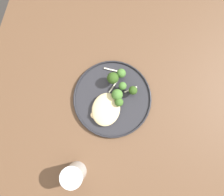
{
  "coord_description": "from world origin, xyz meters",
  "views": [
    {
      "loc": [
        -0.15,
        -0.03,
        1.54
      ],
      "look_at": [
        -0.03,
        0.0,
        0.76
      ],
      "focal_mm": 34.5,
      "sensor_mm": 36.0,
      "label": 1
    }
  ],
  "objects_px": {
    "seared_scallop_half_hidden": "(94,115)",
    "seared_scallop_tiny_bay": "(105,117)",
    "broccoli_floret_front_edge": "(117,95)",
    "water_glass": "(74,174)",
    "broccoli_floret_tall_stalk": "(133,90)",
    "dinner_plate": "(112,98)",
    "broccoli_floret_left_leaning": "(113,78)",
    "broccoli_floret_split_head": "(121,73)",
    "seared_scallop_rear_pale": "(113,111)",
    "broccoli_floret_right_tilted": "(119,102)",
    "broccoli_floret_beside_noodles": "(123,86)",
    "seared_scallop_large_seared": "(101,104)"
  },
  "relations": [
    {
      "from": "dinner_plate",
      "to": "broccoli_floret_beside_noodles",
      "type": "bearing_deg",
      "value": -30.2
    },
    {
      "from": "seared_scallop_rear_pale",
      "to": "broccoli_floret_right_tilted",
      "type": "height_order",
      "value": "broccoli_floret_right_tilted"
    },
    {
      "from": "broccoli_floret_left_leaning",
      "to": "broccoli_floret_split_head",
      "type": "bearing_deg",
      "value": -43.12
    },
    {
      "from": "seared_scallop_tiny_bay",
      "to": "seared_scallop_large_seared",
      "type": "distance_m",
      "value": 0.05
    },
    {
      "from": "broccoli_floret_left_leaning",
      "to": "seared_scallop_rear_pale",
      "type": "bearing_deg",
      "value": -166.15
    },
    {
      "from": "broccoli_floret_front_edge",
      "to": "broccoli_floret_tall_stalk",
      "type": "height_order",
      "value": "broccoli_floret_front_edge"
    },
    {
      "from": "seared_scallop_large_seared",
      "to": "seared_scallop_rear_pale",
      "type": "bearing_deg",
      "value": -109.34
    },
    {
      "from": "broccoli_floret_front_edge",
      "to": "dinner_plate",
      "type": "bearing_deg",
      "value": 128.12
    },
    {
      "from": "broccoli_floret_right_tilted",
      "to": "seared_scallop_half_hidden",
      "type": "bearing_deg",
      "value": 129.81
    },
    {
      "from": "seared_scallop_tiny_bay",
      "to": "broccoli_floret_tall_stalk",
      "type": "distance_m",
      "value": 0.14
    },
    {
      "from": "seared_scallop_rear_pale",
      "to": "seared_scallop_large_seared",
      "type": "relative_size",
      "value": 1.03
    },
    {
      "from": "seared_scallop_tiny_bay",
      "to": "broccoli_floret_beside_noodles",
      "type": "distance_m",
      "value": 0.13
    },
    {
      "from": "seared_scallop_rear_pale",
      "to": "broccoli_floret_right_tilted",
      "type": "distance_m",
      "value": 0.04
    },
    {
      "from": "seared_scallop_large_seared",
      "to": "broccoli_floret_split_head",
      "type": "bearing_deg",
      "value": -20.03
    },
    {
      "from": "dinner_plate",
      "to": "broccoli_floret_tall_stalk",
      "type": "relative_size",
      "value": 5.9
    },
    {
      "from": "seared_scallop_large_seared",
      "to": "water_glass",
      "type": "height_order",
      "value": "water_glass"
    },
    {
      "from": "broccoli_floret_left_leaning",
      "to": "water_glass",
      "type": "relative_size",
      "value": 0.57
    },
    {
      "from": "broccoli_floret_right_tilted",
      "to": "dinner_plate",
      "type": "bearing_deg",
      "value": 66.98
    },
    {
      "from": "water_glass",
      "to": "broccoli_floret_tall_stalk",
      "type": "bearing_deg",
      "value": -21.33
    },
    {
      "from": "seared_scallop_large_seared",
      "to": "seared_scallop_half_hidden",
      "type": "bearing_deg",
      "value": 161.35
    },
    {
      "from": "dinner_plate",
      "to": "broccoli_floret_right_tilted",
      "type": "distance_m",
      "value": 0.04
    },
    {
      "from": "broccoli_floret_beside_noodles",
      "to": "broccoli_floret_split_head",
      "type": "distance_m",
      "value": 0.05
    },
    {
      "from": "broccoli_floret_front_edge",
      "to": "broccoli_floret_split_head",
      "type": "xyz_separation_m",
      "value": [
        0.08,
        0.0,
        -0.0
      ]
    },
    {
      "from": "broccoli_floret_tall_stalk",
      "to": "broccoli_floret_split_head",
      "type": "distance_m",
      "value": 0.08
    },
    {
      "from": "seared_scallop_half_hidden",
      "to": "seared_scallop_tiny_bay",
      "type": "bearing_deg",
      "value": -86.1
    },
    {
      "from": "broccoli_floret_right_tilted",
      "to": "broccoli_floret_beside_noodles",
      "type": "distance_m",
      "value": 0.06
    },
    {
      "from": "broccoli_floret_right_tilted",
      "to": "water_glass",
      "type": "height_order",
      "value": "water_glass"
    },
    {
      "from": "seared_scallop_large_seared",
      "to": "seared_scallop_tiny_bay",
      "type": "bearing_deg",
      "value": -151.43
    },
    {
      "from": "seared_scallop_half_hidden",
      "to": "water_glass",
      "type": "xyz_separation_m",
      "value": [
        -0.21,
        0.01,
        0.03
      ]
    },
    {
      "from": "dinner_plate",
      "to": "broccoli_floret_split_head",
      "type": "distance_m",
      "value": 0.1
    },
    {
      "from": "broccoli_floret_front_edge",
      "to": "broccoli_floret_tall_stalk",
      "type": "xyz_separation_m",
      "value": [
        0.03,
        -0.05,
        -0.0
      ]
    },
    {
      "from": "broccoli_floret_front_edge",
      "to": "broccoli_floret_beside_noodles",
      "type": "bearing_deg",
      "value": -18.51
    },
    {
      "from": "dinner_plate",
      "to": "seared_scallop_large_seared",
      "type": "height_order",
      "value": "seared_scallop_large_seared"
    },
    {
      "from": "broccoli_floret_beside_noodles",
      "to": "broccoli_floret_front_edge",
      "type": "distance_m",
      "value": 0.04
    },
    {
      "from": "broccoli_floret_right_tilted",
      "to": "broccoli_floret_split_head",
      "type": "distance_m",
      "value": 0.11
    },
    {
      "from": "broccoli_floret_split_head",
      "to": "broccoli_floret_left_leaning",
      "type": "bearing_deg",
      "value": 136.88
    },
    {
      "from": "seared_scallop_tiny_bay",
      "to": "broccoli_floret_split_head",
      "type": "distance_m",
      "value": 0.17
    },
    {
      "from": "seared_scallop_half_hidden",
      "to": "seared_scallop_tiny_bay",
      "type": "xyz_separation_m",
      "value": [
        0.0,
        -0.04,
        0.0
      ]
    },
    {
      "from": "dinner_plate",
      "to": "broccoli_floret_left_leaning",
      "type": "bearing_deg",
      "value": 11.29
    },
    {
      "from": "seared_scallop_half_hidden",
      "to": "broccoli_floret_front_edge",
      "type": "bearing_deg",
      "value": -35.96
    },
    {
      "from": "seared_scallop_large_seared",
      "to": "broccoli_floret_right_tilted",
      "type": "height_order",
      "value": "broccoli_floret_right_tilted"
    },
    {
      "from": "seared_scallop_large_seared",
      "to": "broccoli_floret_left_leaning",
      "type": "distance_m",
      "value": 0.1
    },
    {
      "from": "broccoli_floret_left_leaning",
      "to": "water_glass",
      "type": "bearing_deg",
      "value": 172.35
    },
    {
      "from": "dinner_plate",
      "to": "broccoli_floret_right_tilted",
      "type": "xyz_separation_m",
      "value": [
        -0.01,
        -0.03,
        0.03
      ]
    },
    {
      "from": "broccoli_floret_front_edge",
      "to": "water_glass",
      "type": "distance_m",
      "value": 0.31
    },
    {
      "from": "broccoli_floret_right_tilted",
      "to": "broccoli_floret_tall_stalk",
      "type": "height_order",
      "value": "same"
    },
    {
      "from": "seared_scallop_large_seared",
      "to": "broccoli_floret_tall_stalk",
      "type": "distance_m",
      "value": 0.12
    },
    {
      "from": "broccoli_floret_right_tilted",
      "to": "broccoli_floret_front_edge",
      "type": "bearing_deg",
      "value": 27.57
    },
    {
      "from": "seared_scallop_rear_pale",
      "to": "broccoli_floret_tall_stalk",
      "type": "relative_size",
      "value": 0.47
    },
    {
      "from": "seared_scallop_rear_pale",
      "to": "broccoli_floret_front_edge",
      "type": "bearing_deg",
      "value": -1.03
    }
  ]
}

